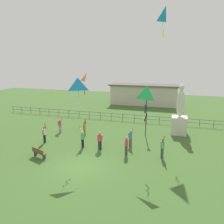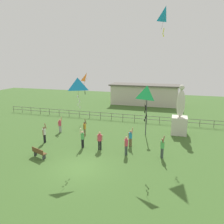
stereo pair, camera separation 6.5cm
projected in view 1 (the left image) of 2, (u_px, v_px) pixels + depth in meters
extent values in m
plane|color=#3D6028|center=(80.00, 168.00, 16.77)|extent=(80.00, 80.00, 0.00)
cube|color=beige|center=(179.00, 125.00, 24.34)|extent=(1.67, 1.67, 1.98)
ellipsoid|color=beige|center=(181.00, 103.00, 23.76)|extent=(0.90, 0.76, 3.01)
sphere|color=beige|center=(182.00, 87.00, 23.35)|extent=(0.56, 0.56, 0.56)
cylinder|color=#38383D|center=(146.00, 116.00, 23.67)|extent=(0.10, 0.10, 4.27)
sphere|color=white|center=(147.00, 96.00, 23.14)|extent=(0.36, 0.36, 0.36)
cube|color=brown|center=(40.00, 152.00, 18.51)|extent=(1.55, 0.90, 0.06)
cube|color=brown|center=(38.00, 151.00, 18.32)|extent=(1.43, 0.58, 0.36)
cube|color=#333338|center=(36.00, 153.00, 18.92)|extent=(0.08, 0.36, 0.45)
cube|color=#333338|center=(44.00, 157.00, 18.22)|extent=(0.08, 0.36, 0.45)
cylinder|color=#3F4C47|center=(127.00, 150.00, 19.06)|extent=(0.15, 0.15, 0.86)
cylinder|color=#3F4C47|center=(126.00, 151.00, 18.94)|extent=(0.15, 0.15, 0.86)
cylinder|color=#D83F59|center=(126.00, 142.00, 18.83)|extent=(0.31, 0.31, 0.61)
sphere|color=tan|center=(126.00, 138.00, 18.73)|extent=(0.23, 0.23, 0.23)
cylinder|color=tan|center=(128.00, 142.00, 18.99)|extent=(0.09, 0.09, 0.58)
cylinder|color=tan|center=(125.00, 143.00, 18.68)|extent=(0.09, 0.09, 0.58)
cylinder|color=black|center=(99.00, 145.00, 20.11)|extent=(0.15, 0.15, 0.87)
cylinder|color=black|center=(101.00, 145.00, 20.12)|extent=(0.15, 0.15, 0.87)
cylinder|color=#D83F59|center=(100.00, 138.00, 19.94)|extent=(0.32, 0.32, 0.62)
sphere|color=tan|center=(100.00, 133.00, 19.84)|extent=(0.23, 0.23, 0.23)
cylinder|color=tan|center=(97.00, 138.00, 19.95)|extent=(0.10, 0.10, 0.59)
cylinder|color=tan|center=(102.00, 138.00, 19.95)|extent=(0.10, 0.10, 0.59)
cylinder|color=#3F4C47|center=(163.00, 153.00, 18.37)|extent=(0.15, 0.15, 0.88)
cylinder|color=#3F4C47|center=(162.00, 152.00, 18.52)|extent=(0.15, 0.15, 0.88)
cylinder|color=#4CB259|center=(163.00, 145.00, 18.27)|extent=(0.32, 0.32, 0.62)
sphere|color=#8C6647|center=(163.00, 140.00, 18.17)|extent=(0.24, 0.24, 0.24)
cylinder|color=#8C6647|center=(164.00, 139.00, 17.93)|extent=(0.21, 0.19, 0.60)
cylinder|color=#8C6647|center=(161.00, 144.00, 18.48)|extent=(0.10, 0.10, 0.59)
cylinder|color=black|center=(45.00, 138.00, 21.91)|extent=(0.14, 0.14, 0.84)
cylinder|color=black|center=(44.00, 139.00, 21.76)|extent=(0.14, 0.14, 0.84)
cylinder|color=white|center=(44.00, 132.00, 21.67)|extent=(0.31, 0.31, 0.60)
sphere|color=#8C6647|center=(44.00, 128.00, 21.57)|extent=(0.23, 0.23, 0.23)
cylinder|color=#8C6647|center=(45.00, 126.00, 21.72)|extent=(0.21, 0.09, 0.57)
cylinder|color=#8C6647|center=(43.00, 133.00, 21.48)|extent=(0.09, 0.09, 0.57)
cylinder|color=#99999E|center=(61.00, 129.00, 24.94)|extent=(0.14, 0.14, 0.80)
cylinder|color=#99999E|center=(59.00, 129.00, 24.94)|extent=(0.14, 0.14, 0.80)
cylinder|color=#D83F59|center=(60.00, 123.00, 24.78)|extent=(0.29, 0.29, 0.57)
sphere|color=tan|center=(60.00, 120.00, 24.69)|extent=(0.21, 0.21, 0.21)
cylinder|color=tan|center=(61.00, 119.00, 24.61)|extent=(0.14, 0.21, 0.54)
cylinder|color=tan|center=(58.00, 124.00, 24.79)|extent=(0.09, 0.09, 0.54)
cylinder|color=black|center=(82.00, 144.00, 20.53)|extent=(0.14, 0.14, 0.84)
cylinder|color=black|center=(83.00, 143.00, 20.67)|extent=(0.14, 0.14, 0.84)
cylinder|color=#4CB259|center=(82.00, 136.00, 20.44)|extent=(0.31, 0.31, 0.59)
sphere|color=beige|center=(82.00, 132.00, 20.34)|extent=(0.23, 0.23, 0.23)
cylinder|color=beige|center=(80.00, 131.00, 20.16)|extent=(0.20, 0.13, 0.57)
cylinder|color=beige|center=(84.00, 136.00, 20.62)|extent=(0.09, 0.09, 0.56)
cylinder|color=brown|center=(85.00, 132.00, 23.82)|extent=(0.14, 0.14, 0.80)
cylinder|color=brown|center=(84.00, 133.00, 23.67)|extent=(0.14, 0.14, 0.80)
cylinder|color=orange|center=(84.00, 126.00, 23.58)|extent=(0.29, 0.29, 0.57)
sphere|color=brown|center=(84.00, 123.00, 23.49)|extent=(0.22, 0.22, 0.22)
cylinder|color=brown|center=(85.00, 122.00, 23.64)|extent=(0.24, 0.09, 0.54)
cylinder|color=brown|center=(84.00, 127.00, 23.41)|extent=(0.09, 0.09, 0.54)
cylinder|color=brown|center=(131.00, 142.00, 20.85)|extent=(0.14, 0.14, 0.83)
cylinder|color=brown|center=(130.00, 142.00, 20.94)|extent=(0.14, 0.14, 0.83)
cylinder|color=#268CBF|center=(131.00, 135.00, 20.73)|extent=(0.30, 0.30, 0.59)
sphere|color=tan|center=(131.00, 131.00, 20.64)|extent=(0.22, 0.22, 0.22)
cylinder|color=tan|center=(132.00, 131.00, 20.47)|extent=(0.15, 0.25, 0.56)
cylinder|color=tan|center=(129.00, 135.00, 20.84)|extent=(0.09, 0.09, 0.55)
pyramid|color=#198CD1|center=(166.00, 14.00, 21.94)|extent=(1.10, 1.09, 1.43)
cylinder|color=#4C381E|center=(163.00, 22.00, 22.37)|extent=(0.45, 0.46, 1.43)
cube|color=yellow|center=(164.00, 29.00, 22.55)|extent=(0.09, 0.03, 0.20)
cube|color=yellow|center=(163.00, 31.00, 22.59)|extent=(0.10, 0.04, 0.20)
cube|color=yellow|center=(163.00, 34.00, 22.64)|extent=(0.09, 0.04, 0.20)
cube|color=yellow|center=(163.00, 36.00, 22.70)|extent=(0.08, 0.03, 0.20)
pyramid|color=#1EB759|center=(147.00, 93.00, 16.55)|extent=(1.24, 0.81, 1.06)
cylinder|color=#4C381E|center=(146.00, 100.00, 16.53)|extent=(0.16, 0.36, 1.06)
cube|color=black|center=(146.00, 106.00, 16.65)|extent=(0.10, 0.04, 0.21)
cube|color=black|center=(146.00, 109.00, 16.70)|extent=(0.10, 0.03, 0.21)
cube|color=black|center=(145.00, 112.00, 16.74)|extent=(0.09, 0.02, 0.20)
cube|color=black|center=(146.00, 115.00, 16.82)|extent=(0.11, 0.03, 0.21)
cube|color=black|center=(146.00, 117.00, 16.86)|extent=(0.11, 0.02, 0.21)
cube|color=black|center=(145.00, 120.00, 16.90)|extent=(0.09, 0.03, 0.20)
pyramid|color=#198CD1|center=(78.00, 84.00, 17.82)|extent=(1.25, 0.96, 1.02)
cylinder|color=#4C381E|center=(78.00, 91.00, 17.75)|extent=(0.23, 0.38, 1.02)
cube|color=white|center=(78.00, 97.00, 17.85)|extent=(0.10, 0.04, 0.21)
cube|color=white|center=(79.00, 99.00, 17.92)|extent=(0.11, 0.04, 0.21)
cube|color=white|center=(80.00, 102.00, 17.98)|extent=(0.09, 0.03, 0.20)
cube|color=white|center=(78.00, 105.00, 18.01)|extent=(0.10, 0.01, 0.20)
cube|color=white|center=(80.00, 107.00, 18.08)|extent=(0.09, 0.05, 0.20)
pyramid|color=orange|center=(87.00, 77.00, 29.64)|extent=(1.17, 1.16, 1.11)
cylinder|color=#4C381E|center=(85.00, 82.00, 29.60)|extent=(0.46, 0.50, 1.11)
cube|color=black|center=(84.00, 86.00, 29.72)|extent=(0.09, 0.05, 0.20)
cube|color=black|center=(85.00, 87.00, 29.80)|extent=(0.10, 0.04, 0.21)
cube|color=black|center=(86.00, 89.00, 29.86)|extent=(0.11, 0.02, 0.21)
cube|color=black|center=(85.00, 91.00, 29.88)|extent=(0.12, 0.04, 0.21)
cube|color=black|center=(85.00, 92.00, 29.93)|extent=(0.11, 0.03, 0.21)
cube|color=black|center=(85.00, 94.00, 29.99)|extent=(0.09, 0.04, 0.20)
cylinder|color=#4C4742|center=(13.00, 109.00, 34.68)|extent=(0.06, 0.06, 0.95)
cylinder|color=#4C4742|center=(22.00, 110.00, 34.22)|extent=(0.06, 0.06, 0.95)
cylinder|color=#4C4742|center=(31.00, 110.00, 33.77)|extent=(0.06, 0.06, 0.95)
cylinder|color=#4C4742|center=(40.00, 111.00, 33.32)|extent=(0.06, 0.06, 0.95)
cylinder|color=#4C4742|center=(49.00, 112.00, 32.88)|extent=(0.06, 0.06, 0.95)
cylinder|color=#4C4742|center=(59.00, 113.00, 32.42)|extent=(0.06, 0.06, 0.95)
cylinder|color=#4C4742|center=(69.00, 113.00, 31.97)|extent=(0.06, 0.06, 0.95)
cylinder|color=#4C4742|center=(79.00, 114.00, 31.52)|extent=(0.06, 0.06, 0.95)
cylinder|color=#4C4742|center=(89.00, 115.00, 31.08)|extent=(0.06, 0.06, 0.95)
cylinder|color=#4C4742|center=(100.00, 116.00, 30.62)|extent=(0.06, 0.06, 0.95)
cylinder|color=#4C4742|center=(111.00, 116.00, 30.18)|extent=(0.06, 0.06, 0.95)
cylinder|color=#4C4742|center=(123.00, 117.00, 29.73)|extent=(0.06, 0.06, 0.95)
cylinder|color=#4C4742|center=(134.00, 118.00, 29.28)|extent=(0.06, 0.06, 0.95)
cylinder|color=#4C4742|center=(147.00, 119.00, 28.83)|extent=(0.06, 0.06, 0.95)
cylinder|color=#4C4742|center=(159.00, 120.00, 28.38)|extent=(0.06, 0.06, 0.95)
cylinder|color=#4C4742|center=(172.00, 121.00, 27.92)|extent=(0.06, 0.06, 0.95)
cylinder|color=#4C4742|center=(186.00, 122.00, 27.47)|extent=(0.06, 0.06, 0.95)
cylinder|color=#4C4742|center=(200.00, 123.00, 27.02)|extent=(0.06, 0.06, 0.95)
cylinder|color=#4C4742|center=(214.00, 124.00, 26.58)|extent=(0.06, 0.06, 0.95)
cube|color=#4C4742|center=(123.00, 114.00, 29.61)|extent=(36.00, 0.05, 0.05)
cube|color=#4C4742|center=(123.00, 117.00, 29.71)|extent=(36.00, 0.05, 0.05)
cube|color=beige|center=(144.00, 95.00, 40.32)|extent=(11.93, 3.72, 3.51)
cube|color=#59544C|center=(144.00, 85.00, 39.88)|extent=(12.53, 4.32, 0.24)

